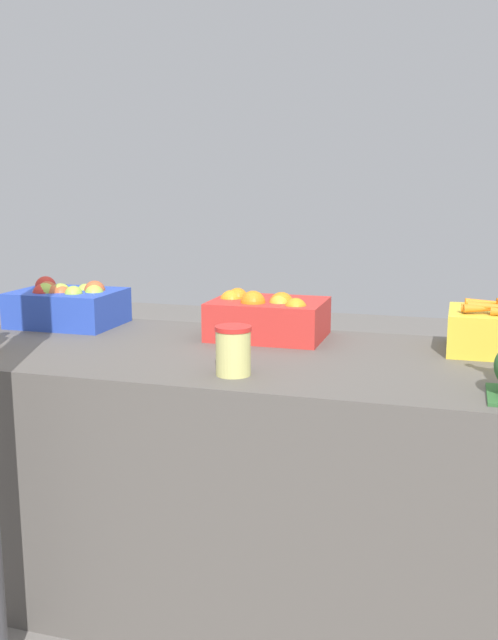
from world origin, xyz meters
name	(u,v)px	position (x,y,z in m)	size (l,w,h in m)	color
ground_plane	(249,588)	(0.00, 0.00, 0.00)	(10.00, 10.00, 0.00)	slate
market_table	(249,474)	(0.00, 0.00, 0.39)	(1.95, 0.80, 0.78)	#56514C
apple_crate	(66,304)	(-0.75, 0.22, 0.86)	(0.37, 0.28, 0.16)	#2847B7
orange_crate	(267,316)	(0.00, 0.22, 0.85)	(0.37, 0.28, 0.16)	red
pickle_jar	(233,350)	(0.03, -0.25, 0.85)	(0.10, 0.10, 0.13)	#D1CC75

